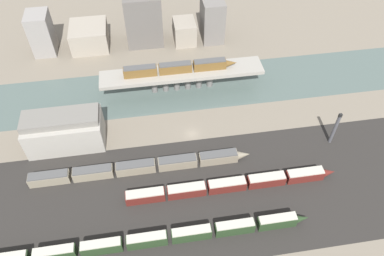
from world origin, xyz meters
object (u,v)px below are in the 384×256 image
at_px(train_yard_near, 151,240).
at_px(train_yard_far, 141,167).
at_px(signal_tower, 335,129).
at_px(train_yard_mid, 232,185).
at_px(warehouse_building, 64,130).
at_px(train_on_bridge, 179,67).

height_order(train_yard_near, train_yard_far, train_yard_near).
distance_m(train_yard_near, signal_tower, 66.09).
height_order(train_yard_far, signal_tower, signal_tower).
distance_m(train_yard_mid, train_yard_far, 27.89).
xyz_separation_m(train_yard_mid, warehouse_building, (-48.61, 25.34, 4.24)).
relative_size(train_on_bridge, train_yard_near, 0.48).
relative_size(train_yard_near, signal_tower, 6.57).
bearing_deg(signal_tower, train_yard_far, -178.00).
distance_m(train_yard_near, warehouse_building, 45.88).
distance_m(train_on_bridge, warehouse_building, 44.72).
bearing_deg(signal_tower, warehouse_building, 171.45).
bearing_deg(train_yard_near, train_yard_far, 92.79).
height_order(train_yard_mid, warehouse_building, warehouse_building).
xyz_separation_m(train_on_bridge, train_yard_mid, (9.23, -46.16, -8.11)).
bearing_deg(signal_tower, train_yard_mid, -160.58).
distance_m(train_yard_near, train_yard_mid, 28.17).
relative_size(train_on_bridge, warehouse_building, 1.72).
distance_m(warehouse_building, signal_tower, 85.41).
bearing_deg(train_yard_near, train_on_bridge, 75.51).
xyz_separation_m(train_on_bridge, warehouse_building, (-39.39, -20.82, -3.88)).
relative_size(train_yard_mid, signal_tower, 4.87).
height_order(warehouse_building, signal_tower, signal_tower).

